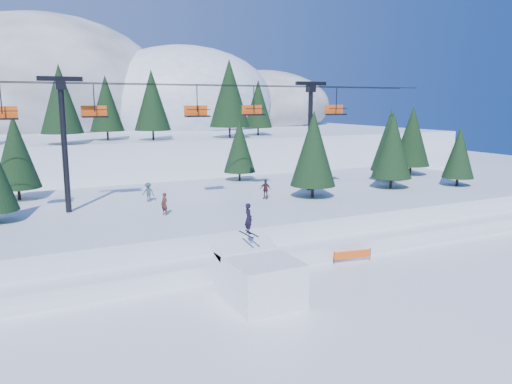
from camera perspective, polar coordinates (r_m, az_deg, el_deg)
name	(u,v)px	position (r m, az deg, el deg)	size (l,w,h in m)	color
ground	(286,305)	(27.97, 3.42, -12.75)	(160.00, 160.00, 0.00)	white
mid_shelf	(181,216)	(43.36, -8.59, -2.73)	(70.00, 22.00, 2.50)	white
berm	(227,255)	(34.50, -3.30, -7.25)	(70.00, 6.00, 1.10)	white
mountain_ridge	(52,109)	(95.87, -22.26, 8.78)	(119.00, 60.43, 26.46)	white
jump_kicker	(259,277)	(28.11, 0.29, -9.67)	(3.63, 4.94, 5.24)	white
chairlift	(186,121)	(42.56, -7.99, 8.02)	(46.00, 3.21, 10.28)	black
conifer_stand	(204,151)	(44.11, -5.92, 4.65)	(62.35, 16.48, 7.98)	black
distant_skiers	(138,198)	(41.02, -13.34, -0.68)	(24.88, 6.57, 1.69)	#2D4854
banner_near	(352,255)	(35.25, 10.95, -7.05)	(2.83, 0.49, 0.90)	black
banner_far	(363,245)	(37.71, 12.18, -5.95)	(2.79, 0.68, 0.90)	black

